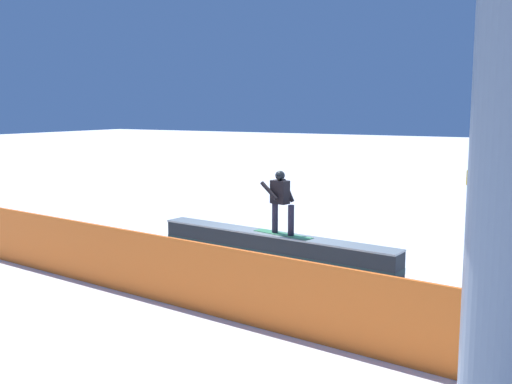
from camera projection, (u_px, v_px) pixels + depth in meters
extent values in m
plane|color=white|center=(273.00, 258.00, 13.85)|extent=(120.00, 120.00, 0.00)
cube|color=black|center=(273.00, 246.00, 13.81)|extent=(6.21, 1.17, 0.54)
cube|color=#152829|center=(273.00, 252.00, 13.83)|extent=(6.22, 1.18, 0.13)
cube|color=gray|center=(273.00, 234.00, 13.77)|extent=(6.22, 1.23, 0.04)
cube|color=#3B8756|center=(283.00, 234.00, 13.61)|extent=(1.56, 0.61, 0.01)
cylinder|color=black|center=(275.00, 218.00, 13.71)|extent=(0.17, 0.17, 0.69)
cylinder|color=black|center=(291.00, 220.00, 13.40)|extent=(0.17, 0.17, 0.69)
cube|color=black|center=(280.00, 192.00, 13.53)|extent=(0.44, 0.32, 0.53)
sphere|color=black|center=(280.00, 176.00, 13.48)|extent=(0.22, 0.22, 0.22)
cylinder|color=black|center=(269.00, 191.00, 13.53)|extent=(0.50, 0.19, 0.40)
cylinder|color=black|center=(288.00, 191.00, 13.58)|extent=(0.36, 0.16, 0.52)
cube|color=orange|center=(170.00, 271.00, 10.51)|extent=(12.63, 1.43, 1.21)
cylinder|color=#262628|center=(474.00, 233.00, 11.95)|extent=(0.10, 0.10, 1.91)
cube|color=yellow|center=(477.00, 178.00, 11.80)|extent=(0.40, 0.04, 0.30)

